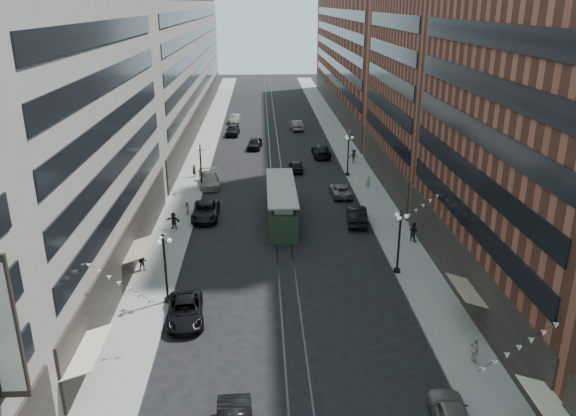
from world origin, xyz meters
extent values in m
plane|color=black|center=(0.00, 60.00, 0.00)|extent=(220.00, 220.00, 0.00)
cube|color=gray|center=(-11.00, 70.00, 0.07)|extent=(4.00, 180.00, 0.15)
cube|color=gray|center=(11.00, 70.00, 0.07)|extent=(4.00, 180.00, 0.15)
cube|color=#2D2D33|center=(-0.70, 70.00, 0.01)|extent=(0.12, 180.00, 0.02)
cube|color=#2D2D33|center=(0.70, 70.00, 0.01)|extent=(0.12, 180.00, 0.02)
cube|color=gray|center=(-17.00, 33.00, 14.00)|extent=(8.00, 36.00, 28.00)
cube|color=gray|center=(-17.00, 96.00, 13.00)|extent=(8.00, 90.00, 26.00)
cube|color=brown|center=(17.00, 28.00, 12.00)|extent=(8.00, 30.00, 24.00)
cube|color=brown|center=(17.00, 56.00, 21.00)|extent=(8.00, 26.00, 42.00)
cube|color=brown|center=(17.00, 105.00, 12.00)|extent=(8.00, 72.00, 24.00)
cylinder|color=black|center=(-9.20, 28.00, 0.30)|extent=(0.56, 0.56, 0.30)
cylinder|color=black|center=(-9.20, 28.00, 2.75)|extent=(0.18, 0.18, 5.20)
sphere|color=black|center=(-9.20, 28.00, 5.55)|extent=(0.24, 0.24, 0.24)
sphere|color=white|center=(-8.75, 28.00, 5.15)|extent=(0.36, 0.36, 0.36)
sphere|color=white|center=(-9.42, 28.39, 5.15)|extent=(0.36, 0.36, 0.36)
sphere|color=white|center=(-9.42, 27.61, 5.15)|extent=(0.36, 0.36, 0.36)
cylinder|color=black|center=(-9.20, 55.00, 0.30)|extent=(0.56, 0.56, 0.30)
cylinder|color=black|center=(-9.20, 55.00, 2.75)|extent=(0.18, 0.18, 5.20)
sphere|color=black|center=(-9.20, 55.00, 5.55)|extent=(0.24, 0.24, 0.24)
sphere|color=white|center=(-8.75, 55.00, 5.15)|extent=(0.36, 0.36, 0.36)
sphere|color=white|center=(-9.42, 55.39, 5.15)|extent=(0.36, 0.36, 0.36)
sphere|color=white|center=(-9.42, 54.61, 5.15)|extent=(0.36, 0.36, 0.36)
cylinder|color=black|center=(9.20, 32.00, 0.30)|extent=(0.56, 0.56, 0.30)
cylinder|color=black|center=(9.20, 32.00, 2.75)|extent=(0.18, 0.18, 5.20)
sphere|color=black|center=(9.20, 32.00, 5.55)|extent=(0.24, 0.24, 0.24)
sphere|color=white|center=(9.65, 32.00, 5.15)|extent=(0.36, 0.36, 0.36)
sphere|color=white|center=(8.97, 32.39, 5.15)|extent=(0.36, 0.36, 0.36)
sphere|color=white|center=(8.97, 31.61, 5.15)|extent=(0.36, 0.36, 0.36)
cylinder|color=black|center=(9.20, 60.00, 0.30)|extent=(0.56, 0.56, 0.30)
cylinder|color=black|center=(9.20, 60.00, 2.75)|extent=(0.18, 0.18, 5.20)
sphere|color=black|center=(9.20, 60.00, 5.55)|extent=(0.24, 0.24, 0.24)
sphere|color=white|center=(9.65, 60.00, 5.15)|extent=(0.36, 0.36, 0.36)
sphere|color=white|center=(8.97, 60.39, 5.15)|extent=(0.36, 0.36, 0.36)
sphere|color=white|center=(8.97, 59.61, 5.15)|extent=(0.36, 0.36, 0.36)
cube|color=#233726|center=(0.00, 44.89, 1.41)|extent=(2.71, 13.02, 2.82)
cube|color=gray|center=(0.00, 44.89, 3.15)|extent=(1.74, 11.94, 0.65)
cube|color=gray|center=(0.00, 44.89, 3.58)|extent=(2.93, 13.24, 0.16)
cylinder|color=black|center=(0.00, 40.01, 0.38)|extent=(2.50, 0.76, 0.76)
cylinder|color=black|center=(0.00, 49.78, 0.38)|extent=(2.50, 0.76, 0.76)
imported|color=black|center=(-7.55, 25.51, 0.75)|extent=(3.09, 5.66, 1.50)
imported|color=slate|center=(7.90, 13.86, 0.81)|extent=(2.32, 4.92, 1.63)
imported|color=black|center=(-12.07, 33.29, 0.93)|extent=(0.82, 0.54, 1.56)
imported|color=#C0B29F|center=(11.14, 19.43, 0.99)|extent=(0.61, 1.05, 1.68)
imported|color=black|center=(-7.93, 45.62, 0.81)|extent=(2.73, 5.85, 1.62)
imported|color=gray|center=(-8.40, 56.57, 0.83)|extent=(2.85, 5.94, 1.67)
imported|color=black|center=(-6.80, 84.78, 0.90)|extent=(2.47, 5.39, 1.79)
imported|color=black|center=(7.69, 43.54, 0.89)|extent=(2.40, 5.54, 1.77)
imported|color=#636058|center=(7.24, 52.18, 0.70)|extent=(2.41, 5.05, 1.39)
imported|color=black|center=(6.80, 70.03, 0.87)|extent=(2.55, 6.06, 1.75)
imported|color=black|center=(-2.99, 75.32, 0.84)|extent=(2.58, 5.16, 1.69)
imported|color=slate|center=(4.25, 88.47, 0.86)|extent=(2.51, 5.43, 1.72)
imported|color=black|center=(-10.80, 42.58, 1.00)|extent=(1.63, 1.06, 1.71)
imported|color=beige|center=(-9.71, 58.70, 0.97)|extent=(1.06, 0.78, 1.64)
imported|color=black|center=(12.20, 38.42, 1.08)|extent=(0.98, 1.01, 1.87)
imported|color=#B5A896|center=(10.84, 54.56, 0.97)|extent=(0.61, 0.40, 1.64)
imported|color=black|center=(10.95, 65.98, 1.09)|extent=(1.26, 0.61, 1.88)
imported|color=slate|center=(-6.80, 95.01, 0.80)|extent=(2.00, 4.97, 1.61)
imported|color=black|center=(2.61, 62.60, 0.74)|extent=(1.78, 4.38, 1.49)
imported|color=black|center=(-10.67, 60.24, 0.94)|extent=(0.69, 0.64, 1.58)
imported|color=#A49F88|center=(12.47, 79.93, 0.93)|extent=(0.42, 0.60, 1.57)
imported|color=#C0B79F|center=(-9.92, 46.26, 0.91)|extent=(0.77, 0.83, 1.52)
camera|label=1|loc=(-1.95, -9.72, 21.42)|focal=35.00mm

